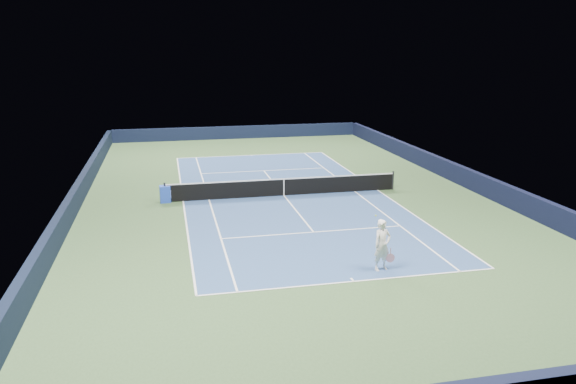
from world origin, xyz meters
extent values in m
plane|color=#324D2A|center=(0.00, 0.00, 0.00)|extent=(40.00, 40.00, 0.00)
cube|color=black|center=(0.00, 19.82, 0.55)|extent=(22.00, 0.35, 1.10)
cube|color=black|center=(10.82, 0.00, 0.55)|extent=(0.35, 40.00, 1.10)
cube|color=black|center=(-10.82, 0.00, 0.55)|extent=(0.35, 40.00, 1.10)
cube|color=navy|center=(0.00, 0.00, 0.00)|extent=(10.97, 23.77, 0.01)
cube|color=white|center=(0.00, 11.88, 0.01)|extent=(10.97, 0.08, 0.00)
cube|color=white|center=(0.00, -11.88, 0.01)|extent=(10.97, 0.08, 0.00)
cube|color=white|center=(5.49, 0.00, 0.01)|extent=(0.08, 23.77, 0.00)
cube|color=white|center=(-5.49, 0.00, 0.01)|extent=(0.08, 23.77, 0.00)
cube|color=white|center=(4.12, 0.00, 0.01)|extent=(0.08, 23.77, 0.00)
cube|color=white|center=(-4.12, 0.00, 0.01)|extent=(0.08, 23.77, 0.00)
cube|color=white|center=(0.00, 6.40, 0.01)|extent=(8.23, 0.08, 0.00)
cube|color=white|center=(0.00, -6.40, 0.01)|extent=(8.23, 0.08, 0.00)
cube|color=white|center=(0.00, 0.00, 0.01)|extent=(0.08, 12.80, 0.00)
cube|color=white|center=(0.00, 11.73, 0.01)|extent=(0.08, 0.30, 0.00)
cube|color=white|center=(0.00, -11.73, 0.01)|extent=(0.08, 0.30, 0.00)
cylinder|color=black|center=(-6.40, 0.00, 0.54)|extent=(0.10, 0.10, 1.07)
cylinder|color=black|center=(6.40, 0.00, 0.54)|extent=(0.10, 0.10, 1.07)
cube|color=black|center=(0.00, 0.00, 0.46)|extent=(12.80, 0.03, 0.91)
cube|color=white|center=(0.00, 0.00, 0.94)|extent=(12.80, 0.04, 0.06)
cube|color=white|center=(0.00, 0.00, 0.46)|extent=(0.05, 0.04, 0.91)
cube|color=blue|center=(-6.40, 0.04, 0.44)|extent=(0.57, 0.52, 0.89)
cube|color=white|center=(-6.11, 0.04, 0.45)|extent=(0.03, 0.40, 0.40)
imported|color=white|center=(1.34, -11.09, 0.97)|extent=(0.81, 0.64, 1.93)
cylinder|color=pink|center=(1.66, -11.14, 0.70)|extent=(0.03, 0.03, 0.32)
cylinder|color=black|center=(1.66, -11.14, 0.46)|extent=(0.32, 0.03, 0.32)
cylinder|color=pink|center=(1.66, -11.14, 0.46)|extent=(0.34, 0.03, 0.34)
sphere|color=#A7C229|center=(1.44, -10.09, 1.79)|extent=(0.07, 0.07, 0.07)
camera|label=1|loc=(-6.17, -29.25, 8.09)|focal=35.00mm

